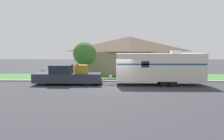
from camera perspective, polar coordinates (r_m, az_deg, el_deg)
name	(u,v)px	position (r m, az deg, el deg)	size (l,w,h in m)	color
ground_plane	(118,88)	(19.14, 1.57, -4.67)	(120.00, 120.00, 0.00)	#2D2D33
curb_strip	(118,81)	(22.83, 1.55, -2.88)	(80.00, 0.30, 0.14)	#ADADA8
lawn_strip	(118,77)	(26.46, 1.53, -1.89)	(80.00, 7.00, 0.03)	#3D6B33
house_across_street	(129,54)	(31.54, 4.40, 4.17)	(13.17, 7.40, 5.24)	gray
pickup_truck	(67,76)	(21.34, -11.56, -1.49)	(6.44, 2.05, 2.00)	black
travel_trailer	(159,67)	(21.08, 12.24, 0.80)	(9.36, 2.49, 3.25)	black
mailbox	(43,71)	(25.13, -17.57, -0.36)	(0.48, 0.20, 1.23)	brown
tree_in_yard	(85,54)	(26.27, -7.14, 4.25)	(2.78, 2.78, 4.26)	brown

